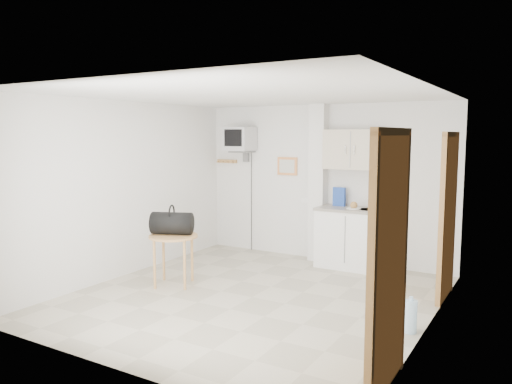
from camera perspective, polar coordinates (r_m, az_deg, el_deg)
The scene contains 7 objects.
ground at distance 6.38m, azimuth -0.47°, elevation -11.93°, with size 4.50×4.50×0.00m, color #B6AB94.
room_envelope at distance 6.03m, azimuth 1.91°, elevation 1.94°, with size 4.24×4.54×2.55m.
kitchenette at distance 7.72m, azimuth 10.92°, elevation -2.63°, with size 1.03×0.58×2.10m.
crt_television at distance 8.53m, azimuth -1.84°, elevation 5.99°, with size 0.44×0.45×2.15m.
round_table at distance 6.82m, azimuth -9.42°, elevation -5.59°, with size 0.65×0.65×0.68m.
duffel_bag at distance 6.83m, azimuth -9.59°, elevation -3.52°, with size 0.62×0.48×0.40m.
water_bottle at distance 5.50m, azimuth 17.26°, elevation -13.42°, with size 0.13×0.13×0.38m.
Camera 1 is at (3.12, -5.18, 2.03)m, focal length 35.00 mm.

